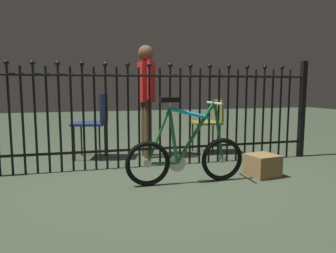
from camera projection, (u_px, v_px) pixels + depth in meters
ground_plane at (164, 178)px, 3.51m from camera, size 20.00×20.00×0.00m
iron_fence at (148, 113)px, 3.95m from camera, size 4.40×0.07×1.36m
bicycle at (186, 155)px, 3.30m from camera, size 1.27×0.40×0.90m
chair_olive at (211, 120)px, 4.81m from camera, size 0.45×0.45×0.80m
chair_navy at (96, 119)px, 4.42m from camera, size 0.53×0.53×0.91m
person_visitor at (146, 92)px, 4.49m from camera, size 0.21×0.48×1.57m
display_crate at (262, 165)px, 3.59m from camera, size 0.35×0.35×0.24m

